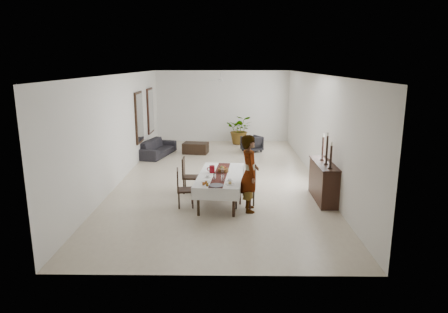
% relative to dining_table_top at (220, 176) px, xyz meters
% --- Properties ---
extents(floor, '(6.00, 12.00, 0.00)m').
position_rel_dining_table_top_xyz_m(floor, '(-0.09, 2.22, -0.69)').
color(floor, beige).
rests_on(floor, ground).
extents(ceiling, '(6.00, 12.00, 0.02)m').
position_rel_dining_table_top_xyz_m(ceiling, '(-0.09, 2.22, 2.51)').
color(ceiling, silver).
rests_on(ceiling, wall_back).
extents(wall_back, '(6.00, 0.02, 3.20)m').
position_rel_dining_table_top_xyz_m(wall_back, '(-0.09, 8.22, 0.91)').
color(wall_back, white).
rests_on(wall_back, floor).
extents(wall_front, '(6.00, 0.02, 3.20)m').
position_rel_dining_table_top_xyz_m(wall_front, '(-0.09, -3.78, 0.91)').
color(wall_front, white).
rests_on(wall_front, floor).
extents(wall_left, '(0.02, 12.00, 3.20)m').
position_rel_dining_table_top_xyz_m(wall_left, '(-3.09, 2.22, 0.91)').
color(wall_left, white).
rests_on(wall_left, floor).
extents(wall_right, '(0.02, 12.00, 3.20)m').
position_rel_dining_table_top_xyz_m(wall_right, '(2.91, 2.22, 0.91)').
color(wall_right, white).
rests_on(wall_right, floor).
extents(dining_table_top, '(1.12, 2.34, 0.05)m').
position_rel_dining_table_top_xyz_m(dining_table_top, '(0.00, 0.00, 0.00)').
color(dining_table_top, black).
rests_on(dining_table_top, table_leg_fl).
extents(table_leg_fl, '(0.07, 0.07, 0.66)m').
position_rel_dining_table_top_xyz_m(table_leg_fl, '(-0.50, -1.04, -0.36)').
color(table_leg_fl, black).
rests_on(table_leg_fl, floor).
extents(table_leg_fr, '(0.07, 0.07, 0.66)m').
position_rel_dining_table_top_xyz_m(table_leg_fr, '(0.33, -1.11, -0.36)').
color(table_leg_fr, black).
rests_on(table_leg_fr, floor).
extents(table_leg_bl, '(0.07, 0.07, 0.66)m').
position_rel_dining_table_top_xyz_m(table_leg_bl, '(-0.33, 1.11, -0.36)').
color(table_leg_bl, black).
rests_on(table_leg_bl, floor).
extents(table_leg_br, '(0.07, 0.07, 0.66)m').
position_rel_dining_table_top_xyz_m(table_leg_br, '(0.50, 1.04, -0.36)').
color(table_leg_br, black).
rests_on(table_leg_br, floor).
extents(tablecloth_top, '(1.31, 2.53, 0.01)m').
position_rel_dining_table_top_xyz_m(tablecloth_top, '(0.00, 0.00, 0.03)').
color(tablecloth_top, white).
rests_on(tablecloth_top, dining_table_top).
extents(tablecloth_drape_left, '(0.20, 2.44, 0.28)m').
position_rel_dining_table_top_xyz_m(tablecloth_drape_left, '(-0.55, 0.04, -0.11)').
color(tablecloth_drape_left, white).
rests_on(tablecloth_drape_left, dining_table_top).
extents(tablecloth_drape_right, '(0.20, 2.44, 0.28)m').
position_rel_dining_table_top_xyz_m(tablecloth_drape_right, '(0.55, -0.04, -0.11)').
color(tablecloth_drape_right, white).
rests_on(tablecloth_drape_right, dining_table_top).
extents(tablecloth_drape_near, '(1.12, 0.10, 0.28)m').
position_rel_dining_table_top_xyz_m(tablecloth_drape_near, '(-0.10, -1.21, -0.11)').
color(tablecloth_drape_near, white).
rests_on(tablecloth_drape_near, dining_table_top).
extents(tablecloth_drape_far, '(1.12, 0.10, 0.28)m').
position_rel_dining_table_top_xyz_m(tablecloth_drape_far, '(0.10, 1.21, -0.11)').
color(tablecloth_drape_far, white).
rests_on(tablecloth_drape_far, dining_table_top).
extents(table_runner, '(0.52, 2.39, 0.00)m').
position_rel_dining_table_top_xyz_m(table_runner, '(0.00, 0.00, 0.04)').
color(table_runner, '#501D17').
rests_on(table_runner, tablecloth_top).
extents(red_pitcher, '(0.15, 0.15, 0.19)m').
position_rel_dining_table_top_xyz_m(red_pitcher, '(-0.22, 0.16, 0.13)').
color(red_pitcher, maroon).
rests_on(red_pitcher, tablecloth_top).
extents(pitcher_handle, '(0.11, 0.03, 0.11)m').
position_rel_dining_table_top_xyz_m(pitcher_handle, '(-0.31, 0.17, 0.13)').
color(pitcher_handle, maroon).
rests_on(pitcher_handle, red_pitcher).
extents(wine_glass_near, '(0.07, 0.07, 0.16)m').
position_rel_dining_table_top_xyz_m(wine_glass_near, '(0.06, -0.62, 0.11)').
color(wine_glass_near, white).
rests_on(wine_glass_near, tablecloth_top).
extents(wine_glass_mid, '(0.07, 0.07, 0.16)m').
position_rel_dining_table_top_xyz_m(wine_glass_mid, '(-0.14, -0.51, 0.11)').
color(wine_glass_mid, white).
rests_on(wine_glass_mid, tablecloth_top).
extents(wine_glass_far, '(0.07, 0.07, 0.16)m').
position_rel_dining_table_top_xyz_m(wine_glass_far, '(0.05, 0.04, 0.11)').
color(wine_glass_far, white).
rests_on(wine_glass_far, tablecloth_top).
extents(teacup_right, '(0.09, 0.09, 0.06)m').
position_rel_dining_table_top_xyz_m(teacup_right, '(0.24, -0.59, 0.06)').
color(teacup_right, white).
rests_on(teacup_right, saucer_right).
extents(saucer_right, '(0.14, 0.14, 0.01)m').
position_rel_dining_table_top_xyz_m(saucer_right, '(0.24, -0.59, 0.04)').
color(saucer_right, white).
rests_on(saucer_right, tablecloth_top).
extents(teacup_left, '(0.09, 0.09, 0.06)m').
position_rel_dining_table_top_xyz_m(teacup_left, '(-0.31, -0.31, 0.06)').
color(teacup_left, silver).
rests_on(teacup_left, saucer_left).
extents(saucer_left, '(0.14, 0.14, 0.01)m').
position_rel_dining_table_top_xyz_m(saucer_left, '(-0.31, -0.31, 0.04)').
color(saucer_left, white).
rests_on(saucer_left, tablecloth_top).
extents(plate_near_right, '(0.23, 0.23, 0.01)m').
position_rel_dining_table_top_xyz_m(plate_near_right, '(0.24, -0.87, 0.04)').
color(plate_near_right, white).
rests_on(plate_near_right, tablecloth_top).
extents(bread_near_right, '(0.09, 0.09, 0.09)m').
position_rel_dining_table_top_xyz_m(bread_near_right, '(0.24, -0.87, 0.07)').
color(bread_near_right, '#DBB46B').
rests_on(bread_near_right, plate_near_right).
extents(plate_near_left, '(0.23, 0.23, 0.01)m').
position_rel_dining_table_top_xyz_m(plate_near_left, '(-0.34, -0.69, 0.04)').
color(plate_near_left, white).
rests_on(plate_near_left, tablecloth_top).
extents(plate_far_left, '(0.23, 0.23, 0.01)m').
position_rel_dining_table_top_xyz_m(plate_far_left, '(-0.26, 0.54, 0.04)').
color(plate_far_left, silver).
rests_on(plate_far_left, tablecloth_top).
extents(serving_tray, '(0.34, 0.34, 0.02)m').
position_rel_dining_table_top_xyz_m(serving_tray, '(-0.08, -0.99, 0.04)').
color(serving_tray, '#3C3C41').
rests_on(serving_tray, tablecloth_top).
extents(jam_jar_a, '(0.06, 0.06, 0.07)m').
position_rel_dining_table_top_xyz_m(jam_jar_a, '(-0.29, -1.00, 0.07)').
color(jam_jar_a, brown).
rests_on(jam_jar_a, tablecloth_top).
extents(jam_jar_b, '(0.06, 0.06, 0.07)m').
position_rel_dining_table_top_xyz_m(jam_jar_b, '(-0.38, -0.94, 0.07)').
color(jam_jar_b, '#9B4B16').
rests_on(jam_jar_b, tablecloth_top).
extents(jam_jar_c, '(0.06, 0.06, 0.07)m').
position_rel_dining_table_top_xyz_m(jam_jar_c, '(-0.32, -0.85, 0.07)').
color(jam_jar_c, brown).
rests_on(jam_jar_c, tablecloth_top).
extents(fruit_basket, '(0.28, 0.28, 0.09)m').
position_rel_dining_table_top_xyz_m(fruit_basket, '(0.07, 0.23, 0.08)').
color(fruit_basket, brown).
rests_on(fruit_basket, tablecloth_top).
extents(fruit_red, '(0.09, 0.09, 0.09)m').
position_rel_dining_table_top_xyz_m(fruit_red, '(0.10, 0.25, 0.15)').
color(fruit_red, maroon).
rests_on(fruit_red, fruit_basket).
extents(fruit_green, '(0.08, 0.08, 0.08)m').
position_rel_dining_table_top_xyz_m(fruit_green, '(0.03, 0.26, 0.15)').
color(fruit_green, '#4B7222').
rests_on(fruit_green, fruit_basket).
extents(fruit_yellow, '(0.08, 0.08, 0.08)m').
position_rel_dining_table_top_xyz_m(fruit_yellow, '(0.06, 0.19, 0.15)').
color(fruit_yellow, gold).
rests_on(fruit_yellow, fruit_basket).
extents(chair_right_near_seat, '(0.54, 0.54, 0.05)m').
position_rel_dining_table_top_xyz_m(chair_right_near_seat, '(0.62, -0.48, -0.24)').
color(chair_right_near_seat, black).
rests_on(chair_right_near_seat, chair_right_near_leg_fl).
extents(chair_right_near_leg_fl, '(0.05, 0.05, 0.43)m').
position_rel_dining_table_top_xyz_m(chair_right_near_leg_fl, '(0.74, -0.71, -0.47)').
color(chair_right_near_leg_fl, black).
rests_on(chair_right_near_leg_fl, floor).
extents(chair_right_near_leg_fr, '(0.05, 0.05, 0.43)m').
position_rel_dining_table_top_xyz_m(chair_right_near_leg_fr, '(0.84, -0.37, -0.47)').
color(chair_right_near_leg_fr, black).
rests_on(chair_right_near_leg_fr, floor).
extents(chair_right_near_leg_bl, '(0.05, 0.05, 0.43)m').
position_rel_dining_table_top_xyz_m(chair_right_near_leg_bl, '(0.40, -0.60, -0.47)').
color(chair_right_near_leg_bl, black).
rests_on(chair_right_near_leg_bl, floor).
extents(chair_right_near_leg_br, '(0.05, 0.05, 0.43)m').
position_rel_dining_table_top_xyz_m(chair_right_near_leg_br, '(0.51, -0.26, -0.47)').
color(chair_right_near_leg_br, black).
rests_on(chair_right_near_leg_br, floor).
extents(chair_right_near_back, '(0.17, 0.42, 0.55)m').
position_rel_dining_table_top_xyz_m(chair_right_near_back, '(0.81, -0.54, 0.06)').
color(chair_right_near_back, black).
rests_on(chair_right_near_back, chair_right_near_seat).
extents(chair_right_far_seat, '(0.41, 0.41, 0.05)m').
position_rel_dining_table_top_xyz_m(chair_right_far_seat, '(0.69, 0.79, -0.27)').
color(chair_right_far_seat, black).
rests_on(chair_right_far_seat, chair_right_far_leg_fl).
extents(chair_right_far_leg_fl, '(0.04, 0.04, 0.39)m').
position_rel_dining_table_top_xyz_m(chair_right_far_leg_fl, '(0.86, 0.63, -0.49)').
color(chair_right_far_leg_fl, black).
rests_on(chair_right_far_leg_fl, floor).
extents(chair_right_far_leg_fr, '(0.04, 0.04, 0.39)m').
position_rel_dining_table_top_xyz_m(chair_right_far_leg_fr, '(0.85, 0.95, -0.49)').
color(chair_right_far_leg_fr, black).
rests_on(chair_right_far_leg_fr, floor).
extents(chair_right_far_leg_bl, '(0.04, 0.04, 0.39)m').
position_rel_dining_table_top_xyz_m(chair_right_far_leg_bl, '(0.53, 0.62, -0.49)').
color(chair_right_far_leg_bl, black).
rests_on(chair_right_far_leg_bl, floor).
extents(chair_right_far_leg_br, '(0.04, 0.04, 0.39)m').
position_rel_dining_table_top_xyz_m(chair_right_far_leg_br, '(0.52, 0.94, -0.49)').
color(chair_right_far_leg_br, black).
rests_on(chair_right_far_leg_br, floor).
extents(chair_right_far_back, '(0.05, 0.40, 0.51)m').
position_rel_dining_table_top_xyz_m(chair_right_far_back, '(0.87, 0.79, 0.00)').
color(chair_right_far_back, black).
rests_on(chair_right_far_back, chair_right_far_seat).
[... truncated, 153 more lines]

